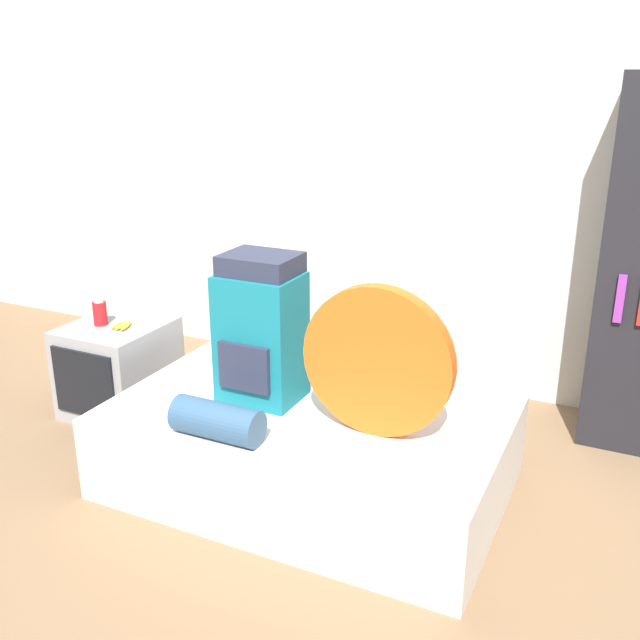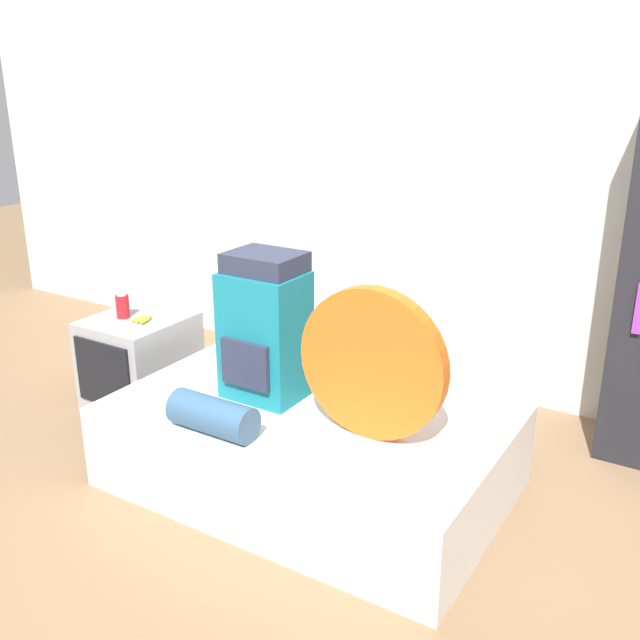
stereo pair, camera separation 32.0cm
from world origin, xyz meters
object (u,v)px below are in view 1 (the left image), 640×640
at_px(backpack, 261,330).
at_px(television, 119,368).
at_px(canister, 100,313).
at_px(sleeping_roll, 217,421).
at_px(tent_bag, 377,361).

distance_m(backpack, television, 1.24).
distance_m(television, canister, 0.35).
relative_size(backpack, canister, 4.67).
bearing_deg(sleeping_roll, tent_bag, 30.02).
height_order(tent_bag, canister, tent_bag).
xyz_separation_m(backpack, sleeping_roll, (0.03, -0.44, -0.27)).
xyz_separation_m(tent_bag, canister, (-1.82, 0.30, -0.14)).
height_order(tent_bag, sleeping_roll, tent_bag).
bearing_deg(backpack, canister, 170.09).
xyz_separation_m(sleeping_roll, television, (-1.15, 0.68, -0.23)).
relative_size(tent_bag, sleeping_roll, 1.66).
xyz_separation_m(backpack, canister, (-1.19, 0.21, -0.15)).
distance_m(tent_bag, television, 1.84).
relative_size(tent_bag, canister, 4.41).
bearing_deg(television, tent_bag, -10.79).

